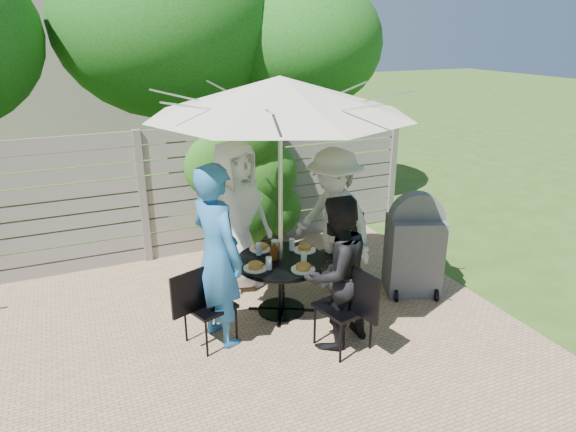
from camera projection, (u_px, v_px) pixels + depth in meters
name	position (u px, v px, depth m)	size (l,w,h in m)	color
backyard_envelope	(93.00, 48.00, 12.62)	(60.00, 60.00, 5.00)	#2E4A17
patio_table	(281.00, 275.00, 5.76)	(1.27, 1.27, 0.66)	black
umbrella	(280.00, 96.00, 5.08)	(3.42, 3.42, 2.64)	silver
chair_back	(231.00, 261.00, 6.50)	(0.57, 0.75, 0.98)	black
person_back	(236.00, 217.00, 6.18)	(0.92, 0.60, 1.87)	white
chair_left	(210.00, 321.00, 5.23)	(0.68, 0.55, 0.89)	black
person_left	(217.00, 256.00, 5.08)	(0.70, 0.46, 1.91)	#235F9A
chair_front	(344.00, 324.00, 5.14)	(0.55, 0.73, 0.96)	black
person_front	(336.00, 273.00, 5.06)	(0.78, 0.61, 1.60)	black
chair_right	(339.00, 266.00, 6.43)	(0.68, 0.54, 0.89)	black
person_right	(333.00, 222.00, 6.13)	(1.16, 0.67, 1.80)	#ABADA8
plate_back	(261.00, 247.00, 5.94)	(0.26, 0.26, 0.06)	white
plate_left	(255.00, 267.00, 5.46)	(0.26, 0.26, 0.06)	white
plate_front	(303.00, 268.00, 5.43)	(0.26, 0.26, 0.06)	white
plate_right	(305.00, 249.00, 5.91)	(0.26, 0.26, 0.06)	white
glass_back	(259.00, 249.00, 5.79)	(0.07, 0.07, 0.14)	silver
glass_left	(269.00, 263.00, 5.43)	(0.07, 0.07, 0.14)	silver
glass_front	(304.00, 258.00, 5.55)	(0.07, 0.07, 0.14)	silver
glass_right	(292.00, 244.00, 5.90)	(0.07, 0.07, 0.14)	silver
syrup_jug	(274.00, 253.00, 5.66)	(0.09, 0.09, 0.16)	#59280C
coffee_cup	(275.00, 246.00, 5.89)	(0.08, 0.08, 0.12)	#C6B293
bbq_grill	(414.00, 248.00, 6.17)	(0.76, 0.68, 1.29)	#58575C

